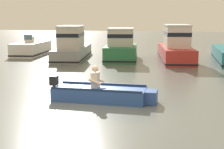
{
  "coord_description": "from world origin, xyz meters",
  "views": [
    {
      "loc": [
        3.02,
        -9.09,
        2.75
      ],
      "look_at": [
        0.06,
        3.05,
        0.55
      ],
      "focal_mm": 51.34,
      "sensor_mm": 36.0,
      "label": 1
    }
  ],
  "objects": [
    {
      "name": "moored_boat_white",
      "position": [
        -8.68,
        13.03,
        0.47
      ],
      "size": [
        2.4,
        4.76,
        1.55
      ],
      "color": "white",
      "rests_on": "ground"
    },
    {
      "name": "ground_plane",
      "position": [
        0.0,
        0.0,
        0.0
      ],
      "size": [
        120.0,
        120.0,
        0.0
      ],
      "primitive_type": "plane",
      "color": "slate"
    },
    {
      "name": "moored_boat_red",
      "position": [
        2.12,
        12.02,
        0.87
      ],
      "size": [
        2.89,
        6.65,
        2.37
      ],
      "color": "#B72D28",
      "rests_on": "ground"
    },
    {
      "name": "moored_boat_grey",
      "position": [
        -4.87,
        11.65,
        0.83
      ],
      "size": [
        3.01,
        6.64,
        2.27
      ],
      "color": "gray",
      "rests_on": "ground"
    },
    {
      "name": "rowboat_with_person",
      "position": [
        0.19,
        1.05,
        0.25
      ],
      "size": [
        3.7,
        1.13,
        1.19
      ],
      "color": "#2D519E",
      "rests_on": "ground"
    },
    {
      "name": "moored_boat_green",
      "position": [
        -1.41,
        11.61,
        0.79
      ],
      "size": [
        2.7,
        4.71,
        2.13
      ],
      "color": "#287042",
      "rests_on": "ground"
    }
  ]
}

